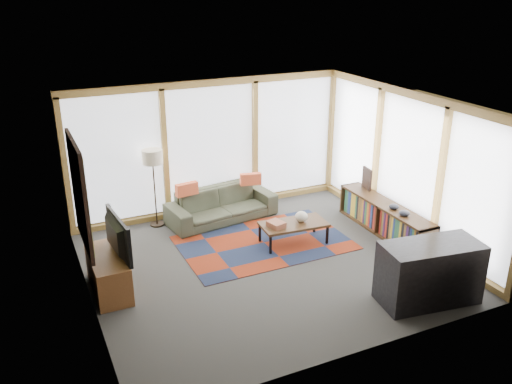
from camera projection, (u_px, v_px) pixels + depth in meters
name	position (u px, v px, depth m)	size (l,w,h in m)	color
ground	(266.00, 263.00, 8.79)	(5.50, 5.50, 0.00)	#2E2E2C
room_envelope	(279.00, 159.00, 8.89)	(5.52, 5.02, 2.62)	#3F382E
rug	(264.00, 243.00, 9.46)	(2.88, 1.85, 0.01)	maroon
sofa	(222.00, 205.00, 10.28)	(2.07, 0.81, 0.61)	#363B2A
pillow_left	(187.00, 189.00, 9.89)	(0.42, 0.13, 0.23)	#DA5731
pillow_right	(251.00, 179.00, 10.40)	(0.41, 0.12, 0.22)	#DA5731
floor_lamp	(155.00, 188.00, 9.89)	(0.37, 0.37, 1.47)	black
coffee_table	(293.00, 233.00, 9.39)	(1.14, 0.57, 0.38)	#301C0F
book_stack	(276.00, 224.00, 9.17)	(0.23, 0.28, 0.09)	brown
vase	(301.00, 217.00, 9.34)	(0.22, 0.22, 0.19)	beige
bookshelf	(385.00, 218.00, 9.74)	(0.42, 2.28, 0.57)	#301C0F
bowl_a	(404.00, 213.00, 9.13)	(0.18, 0.18, 0.09)	black
bowl_b	(394.00, 207.00, 9.40)	(0.18, 0.18, 0.09)	black
shelf_picture	(367.00, 178.00, 10.26)	(0.04, 0.31, 0.41)	black
tv_console	(108.00, 273.00, 7.91)	(0.48, 1.15, 0.58)	brown
television	(112.00, 237.00, 7.72)	(1.04, 0.14, 0.60)	black
bar_counter	(429.00, 273.00, 7.63)	(1.40, 0.65, 0.89)	black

